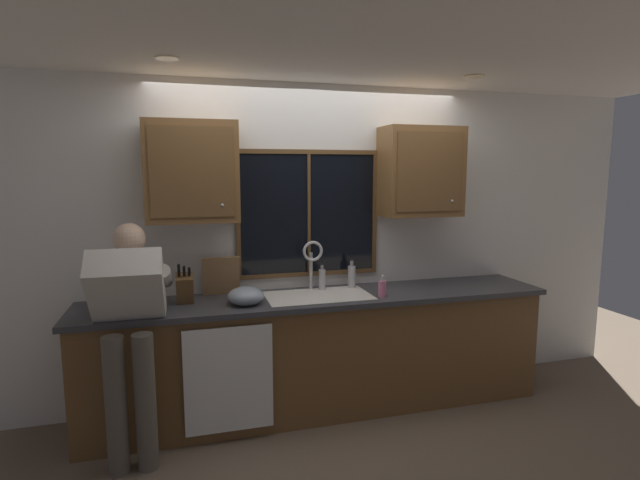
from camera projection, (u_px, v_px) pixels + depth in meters
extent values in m
cube|color=silver|center=(310.00, 243.00, 4.04)|extent=(5.93, 0.12, 2.55)
cube|color=white|center=(397.00, 19.00, 2.28)|extent=(5.93, 4.40, 0.04)
cylinder|color=#FFEAB2|center=(167.00, 58.00, 2.95)|extent=(0.14, 0.14, 0.01)
cylinder|color=#FFEAB2|center=(474.00, 76.00, 3.52)|extent=(0.14, 0.14, 0.01)
cube|color=black|center=(309.00, 214.00, 3.94)|extent=(1.10, 0.02, 0.95)
cube|color=brown|center=(309.00, 152.00, 3.86)|extent=(1.17, 0.02, 0.04)
cube|color=brown|center=(309.00, 274.00, 4.00)|extent=(1.17, 0.02, 0.04)
cube|color=brown|center=(238.00, 216.00, 3.78)|extent=(0.03, 0.02, 0.95)
cube|color=brown|center=(375.00, 212.00, 4.08)|extent=(0.03, 0.02, 0.95)
cube|color=brown|center=(309.00, 214.00, 3.93)|extent=(0.02, 0.02, 0.95)
cube|color=brown|center=(321.00, 355.00, 3.83)|extent=(3.53, 0.58, 0.88)
cube|color=#38383D|center=(322.00, 298.00, 3.74)|extent=(3.59, 0.62, 0.04)
cube|color=white|center=(229.00, 380.00, 3.32)|extent=(0.60, 0.02, 0.74)
cube|color=brown|center=(192.00, 172.00, 3.50)|extent=(0.65, 0.33, 0.72)
cube|color=brown|center=(192.00, 172.00, 3.34)|extent=(0.57, 0.01, 0.62)
sphere|color=#B2B2B7|center=(222.00, 205.00, 3.41)|extent=(0.02, 0.02, 0.02)
cube|color=brown|center=(420.00, 172.00, 3.98)|extent=(0.65, 0.33, 0.72)
cube|color=brown|center=(431.00, 172.00, 3.82)|extent=(0.57, 0.01, 0.62)
sphere|color=#B2B2B7|center=(452.00, 201.00, 3.90)|extent=(0.02, 0.02, 0.02)
cube|color=white|center=(318.00, 297.00, 3.74)|extent=(0.80, 0.46, 0.02)
cube|color=beige|center=(293.00, 311.00, 3.70)|extent=(0.36, 0.42, 0.20)
cube|color=beige|center=(343.00, 308.00, 3.81)|extent=(0.36, 0.42, 0.20)
cube|color=white|center=(318.00, 309.00, 3.76)|extent=(0.04, 0.42, 0.20)
cylinder|color=silver|center=(311.00, 271.00, 3.93)|extent=(0.03, 0.03, 0.30)
torus|color=silver|center=(313.00, 251.00, 3.85)|extent=(0.16, 0.02, 0.16)
cylinder|color=silver|center=(320.00, 282.00, 3.97)|extent=(0.03, 0.03, 0.09)
cylinder|color=#595147|center=(116.00, 406.00, 2.99)|extent=(0.13, 0.13, 0.88)
cylinder|color=#595147|center=(145.00, 402.00, 3.04)|extent=(0.13, 0.13, 0.88)
cube|color=beige|center=(128.00, 292.00, 3.10)|extent=(0.44, 0.53, 0.59)
sphere|color=beige|center=(129.00, 239.00, 3.29)|extent=(0.21, 0.21, 0.21)
cylinder|color=beige|center=(95.00, 280.00, 3.20)|extent=(0.09, 0.52, 0.26)
cylinder|color=beige|center=(165.00, 276.00, 3.32)|extent=(0.09, 0.52, 0.26)
cube|color=brown|center=(185.00, 289.00, 3.51)|extent=(0.12, 0.18, 0.25)
cylinder|color=black|center=(179.00, 270.00, 3.42)|extent=(0.02, 0.05, 0.09)
cylinder|color=black|center=(184.00, 271.00, 3.44)|extent=(0.02, 0.04, 0.08)
cylinder|color=black|center=(189.00, 272.00, 3.45)|extent=(0.02, 0.04, 0.06)
cube|color=#997047|center=(221.00, 276.00, 3.74)|extent=(0.28, 0.08, 0.30)
ellipsoid|color=#8C99A8|center=(246.00, 296.00, 3.50)|extent=(0.26, 0.26, 0.13)
cylinder|color=pink|center=(382.00, 289.00, 3.71)|extent=(0.06, 0.06, 0.12)
cylinder|color=silver|center=(382.00, 279.00, 3.70)|extent=(0.02, 0.02, 0.04)
cylinder|color=silver|center=(383.00, 276.00, 3.68)|extent=(0.01, 0.04, 0.01)
cylinder|color=#B7B7BC|center=(352.00, 277.00, 3.99)|extent=(0.06, 0.06, 0.18)
cylinder|color=#929296|center=(352.00, 263.00, 3.98)|extent=(0.03, 0.03, 0.04)
cylinder|color=black|center=(352.00, 260.00, 3.97)|extent=(0.03, 0.03, 0.01)
cylinder|color=#B7B7BC|center=(322.00, 280.00, 3.92)|extent=(0.05, 0.05, 0.16)
cylinder|color=#929296|center=(322.00, 267.00, 3.90)|extent=(0.02, 0.02, 0.04)
cylinder|color=black|center=(322.00, 264.00, 3.90)|extent=(0.03, 0.03, 0.01)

